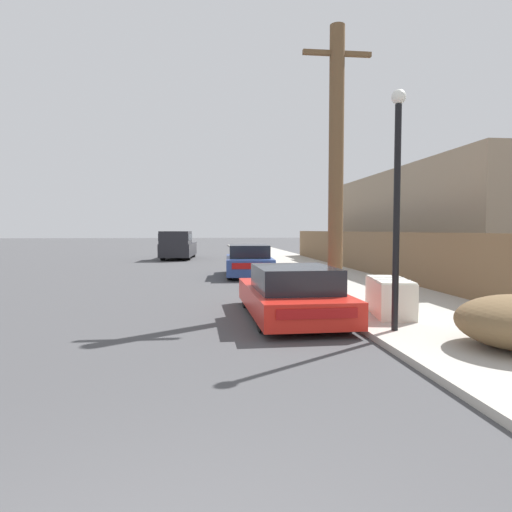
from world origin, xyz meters
TOP-DOWN VIEW (x-y plane):
  - sidewalk_curb at (5.30, 23.50)m, footprint 4.20×63.00m
  - discarded_fridge at (4.27, 7.55)m, footprint 1.03×1.86m
  - parked_sports_car_red at (2.16, 7.97)m, footprint 1.98×4.57m
  - car_parked_mid at (2.13, 17.30)m, footprint 2.12×4.48m
  - pickup_truck at (-1.51, 29.02)m, footprint 2.34×5.57m
  - utility_pole at (3.67, 9.71)m, footprint 1.80×0.39m
  - street_lamp at (3.72, 6.02)m, footprint 0.26×0.26m
  - wooden_fence at (7.25, 14.99)m, footprint 0.08×31.57m
  - building_right_house at (12.02, 19.86)m, footprint 6.00×16.83m

SIDE VIEW (x-z plane):
  - sidewalk_curb at x=5.30m, z-range 0.00..0.12m
  - discarded_fridge at x=4.27m, z-range 0.11..0.92m
  - parked_sports_car_red at x=2.16m, z-range -0.05..1.14m
  - car_parked_mid at x=2.13m, z-range -0.04..1.31m
  - pickup_truck at x=-1.51m, z-range 0.00..1.88m
  - wooden_fence at x=7.25m, z-range 0.12..1.89m
  - building_right_house at x=12.02m, z-range 0.00..4.83m
  - street_lamp at x=3.72m, z-range 0.49..4.86m
  - utility_pole at x=3.67m, z-range 0.19..7.28m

